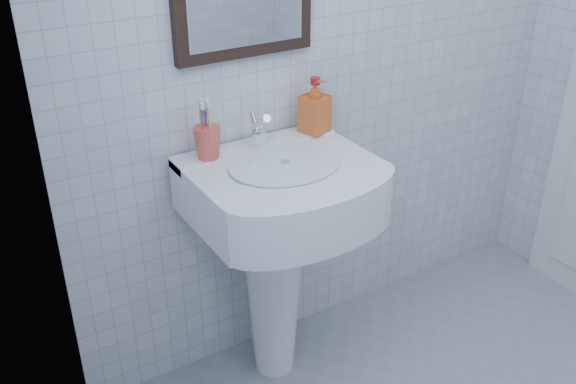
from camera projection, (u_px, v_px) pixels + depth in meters
wall_back at (338, 36)px, 2.35m from camera, size 2.20×0.02×2.50m
wall_left at (206, 314)px, 0.94m from camera, size 0.02×2.40×2.50m
washbasin at (276, 235)px, 2.30m from camera, size 0.62×0.45×0.95m
faucet at (259, 132)px, 2.21m from camera, size 0.05×0.12×0.14m
toothbrush_cup at (208, 143)px, 2.13m from camera, size 0.12×0.12×0.11m
soap_dispenser at (315, 105)px, 2.31m from camera, size 0.11×0.12×0.20m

